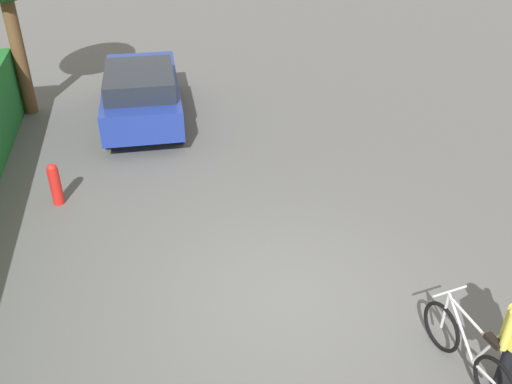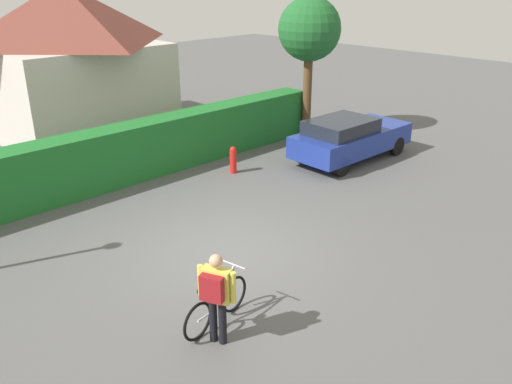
% 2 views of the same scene
% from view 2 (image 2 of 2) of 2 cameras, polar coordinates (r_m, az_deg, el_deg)
% --- Properties ---
extents(ground_plane, '(60.00, 60.00, 0.00)m').
position_cam_2_polar(ground_plane, '(11.25, -3.25, -6.57)').
color(ground_plane, '#565656').
extents(hedge_row, '(15.73, 0.90, 1.59)m').
position_cam_2_polar(hedge_row, '(14.87, -16.47, 3.36)').
color(hedge_row, '#1E6928').
rests_on(hedge_row, ground).
extents(house_distant, '(5.61, 5.69, 5.21)m').
position_cam_2_polar(house_distant, '(20.00, -19.51, 13.39)').
color(house_distant, beige).
rests_on(house_distant, ground).
extents(parked_car_near, '(4.20, 1.80, 1.39)m').
position_cam_2_polar(parked_car_near, '(16.72, 10.11, 5.86)').
color(parked_car_near, navy).
rests_on(parked_car_near, ground).
extents(bicycle, '(1.60, 0.50, 0.94)m').
position_cam_2_polar(bicycle, '(8.99, -4.29, -12.16)').
color(bicycle, black).
rests_on(bicycle, ground).
extents(person_rider, '(0.48, 0.60, 1.59)m').
position_cam_2_polar(person_rider, '(8.25, -4.37, -10.74)').
color(person_rider, black).
rests_on(person_rider, ground).
extents(tree_kerbside, '(2.14, 2.14, 4.79)m').
position_cam_2_polar(tree_kerbside, '(18.63, 5.83, 17.00)').
color(tree_kerbside, brown).
rests_on(tree_kerbside, ground).
extents(fire_hydrant, '(0.20, 0.20, 0.81)m').
position_cam_2_polar(fire_hydrant, '(15.47, -2.50, 3.55)').
color(fire_hydrant, red).
rests_on(fire_hydrant, ground).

